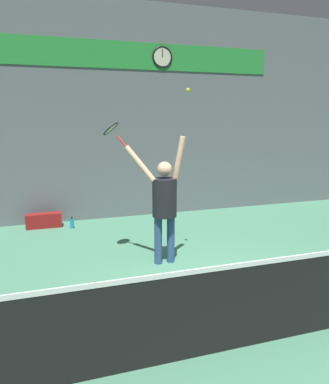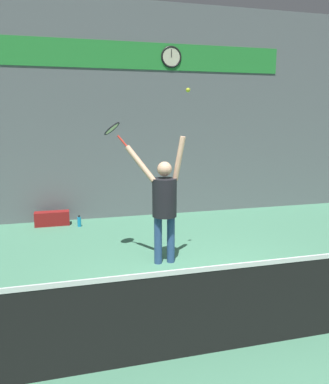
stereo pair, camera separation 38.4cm
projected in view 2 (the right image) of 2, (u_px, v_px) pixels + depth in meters
name	position (u px, v px, depth m)	size (l,w,h in m)	color
ground_plane	(217.00, 295.00, 5.14)	(18.00, 18.00, 0.00)	#4C8C6B
back_wall	(146.00, 113.00, 8.94)	(18.00, 0.10, 5.00)	slate
sponsor_banner	(146.00, 56.00, 8.63)	(6.70, 0.02, 0.60)	#288C38
scoreboard_clock	(171.00, 57.00, 8.76)	(0.50, 0.05, 0.50)	beige
court_net	(262.00, 302.00, 3.91)	(6.97, 0.07, 1.06)	#333333
tennis_player	(164.00, 200.00, 6.08)	(0.95, 0.56, 2.11)	#2D4C7F
tennis_racket	(113.00, 130.00, 6.05)	(0.42, 0.39, 0.41)	red
tennis_ball	(188.00, 90.00, 5.71)	(0.07, 0.07, 0.07)	#CCDB2D
water_bottle	(79.00, 222.00, 8.35)	(0.08, 0.08, 0.26)	#198CCC
equipment_bag	(52.00, 218.00, 8.43)	(0.76, 0.25, 0.32)	maroon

